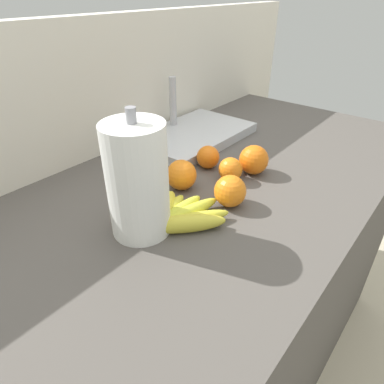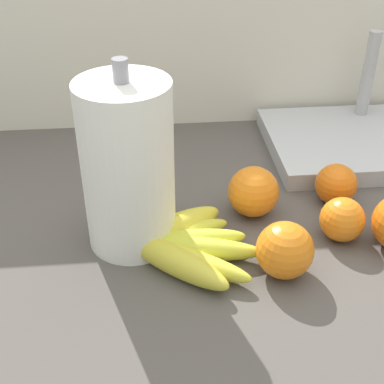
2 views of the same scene
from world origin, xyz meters
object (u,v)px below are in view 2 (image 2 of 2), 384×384
(orange_far_right, at_px, (342,219))
(orange_back_right, at_px, (253,192))
(orange_right, at_px, (336,184))
(paper_towel_roll, at_px, (128,167))
(orange_center, at_px, (285,250))
(banana_bunch, at_px, (177,245))
(sink_basin, at_px, (376,140))

(orange_far_right, relative_size, orange_back_right, 0.83)
(orange_far_right, bearing_deg, orange_right, 77.28)
(paper_towel_roll, bearing_deg, orange_center, -24.95)
(banana_bunch, bearing_deg, orange_right, 23.04)
(orange_right, bearing_deg, orange_far_right, -102.72)
(orange_back_right, bearing_deg, banana_bunch, -143.08)
(orange_right, xyz_separation_m, orange_center, (-0.12, -0.16, 0.01))
(orange_right, height_order, paper_towel_roll, paper_towel_roll)
(paper_towel_roll, xyz_separation_m, sink_basin, (0.46, 0.23, -0.10))
(sink_basin, bearing_deg, paper_towel_roll, -152.99)
(banana_bunch, height_order, sink_basin, sink_basin)
(orange_center, bearing_deg, paper_towel_roll, 155.05)
(orange_far_right, bearing_deg, orange_back_right, 147.74)
(banana_bunch, bearing_deg, orange_center, -19.01)
(orange_back_right, relative_size, sink_basin, 0.19)
(orange_far_right, distance_m, orange_center, 0.12)
(sink_basin, bearing_deg, orange_right, -128.76)
(orange_center, relative_size, paper_towel_roll, 0.28)
(orange_right, bearing_deg, orange_center, -127.56)
(orange_right, bearing_deg, paper_towel_roll, -168.59)
(paper_towel_roll, bearing_deg, sink_basin, 27.01)
(banana_bunch, xyz_separation_m, sink_basin, (0.40, 0.28, 0.00))
(orange_right, distance_m, orange_center, 0.20)
(banana_bunch, xyz_separation_m, orange_back_right, (0.12, 0.09, 0.02))
(orange_far_right, xyz_separation_m, sink_basin, (0.16, 0.26, -0.01))
(orange_right, height_order, orange_far_right, orange_right)
(orange_far_right, relative_size, paper_towel_roll, 0.24)
(banana_bunch, bearing_deg, orange_far_right, 4.60)
(banana_bunch, bearing_deg, sink_basin, 35.20)
(orange_far_right, xyz_separation_m, paper_towel_roll, (-0.30, 0.03, 0.09))
(orange_right, xyz_separation_m, orange_back_right, (-0.14, -0.02, 0.01))
(orange_right, relative_size, orange_far_right, 1.02)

